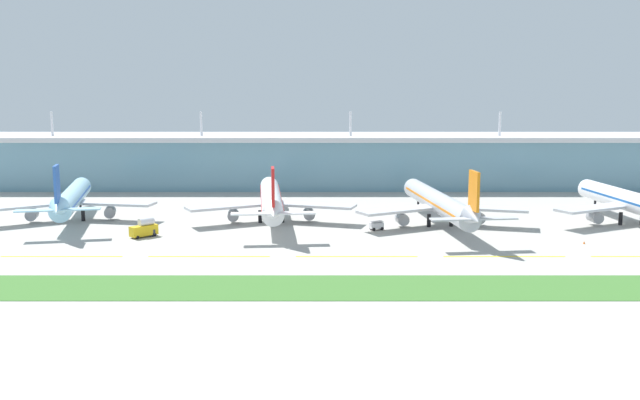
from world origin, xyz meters
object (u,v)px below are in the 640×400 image
object	(u,v)px
safety_cone_right_wingtip	(582,242)
pushback_tug	(145,232)
airliner_far_middle	(437,203)
baggage_cart	(375,225)
airliner_near_middle	(269,200)
fuel_truck	(143,228)
airliner_nearest	(70,199)
airliner_farthest	(628,201)

from	to	relation	value
safety_cone_right_wingtip	pushback_tug	bearing A→B (deg)	175.11
airliner_far_middle	baggage_cart	world-z (taller)	airliner_far_middle
pushback_tug	safety_cone_right_wingtip	size ratio (longest dim) A/B	6.84
safety_cone_right_wingtip	airliner_near_middle	bearing A→B (deg)	159.65
airliner_far_middle	safety_cone_right_wingtip	world-z (taller)	airliner_far_middle
fuel_truck	baggage_cart	xyz separation A→B (m)	(61.01, 9.14, -1.00)
fuel_truck	airliner_near_middle	bearing A→B (deg)	34.00
airliner_nearest	airliner_farthest	bearing A→B (deg)	-1.79
baggage_cart	pushback_tug	bearing A→B (deg)	-172.52
airliner_nearest	baggage_cart	size ratio (longest dim) A/B	14.82
airliner_farthest	baggage_cart	world-z (taller)	airliner_farthest
baggage_cart	safety_cone_right_wingtip	xyz separation A→B (m)	(50.30, -17.46, -0.91)
pushback_tug	baggage_cart	world-z (taller)	baggage_cart
airliner_farthest	pushback_tug	size ratio (longest dim) A/B	12.46
airliner_near_middle	baggage_cart	bearing A→B (deg)	-22.37
airliner_nearest	airliner_far_middle	distance (m)	105.70
airliner_farthest	baggage_cart	distance (m)	73.08
airliner_nearest	safety_cone_right_wingtip	distance (m)	141.50
safety_cone_right_wingtip	fuel_truck	bearing A→B (deg)	175.72
airliner_near_middle	fuel_truck	world-z (taller)	airliner_near_middle
fuel_truck	pushback_tug	distance (m)	1.68
airliner_near_middle	baggage_cart	xyz separation A→B (m)	(29.48, -12.13, -5.19)
airliner_farthest	pushback_tug	xyz separation A→B (m)	(-133.01, -16.96, -5.34)
airliner_nearest	airliner_farthest	size ratio (longest dim) A/B	1.00
airliner_nearest	fuel_truck	size ratio (longest dim) A/B	8.53
airliner_far_middle	safety_cone_right_wingtip	distance (m)	40.60
airliner_nearest	airliner_far_middle	xyz separation A→B (m)	(105.42, -7.76, 0.01)
airliner_far_middle	pushback_tug	size ratio (longest dim) A/B	14.34
airliner_near_middle	pushback_tug	size ratio (longest dim) A/B	13.76
airliner_nearest	baggage_cart	world-z (taller)	airliner_nearest
airliner_near_middle	airliner_farthest	distance (m)	101.87
baggage_cart	fuel_truck	bearing A→B (deg)	-171.48
airliner_near_middle	safety_cone_right_wingtip	size ratio (longest dim) A/B	94.07
pushback_tug	airliner_far_middle	bearing A→B (deg)	10.24
airliner_nearest	airliner_near_middle	distance (m)	58.08
airliner_far_middle	fuel_truck	size ratio (longest dim) A/B	9.83
airliner_farthest	pushback_tug	distance (m)	134.19
airliner_near_middle	safety_cone_right_wingtip	distance (m)	85.31
airliner_far_middle	pushback_tug	world-z (taller)	airliner_far_middle
airliner_far_middle	fuel_truck	xyz separation A→B (m)	(-78.90, -15.36, -4.19)
airliner_nearest	airliner_farthest	xyz separation A→B (m)	(159.87, -4.99, -0.00)
fuel_truck	baggage_cart	distance (m)	61.70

